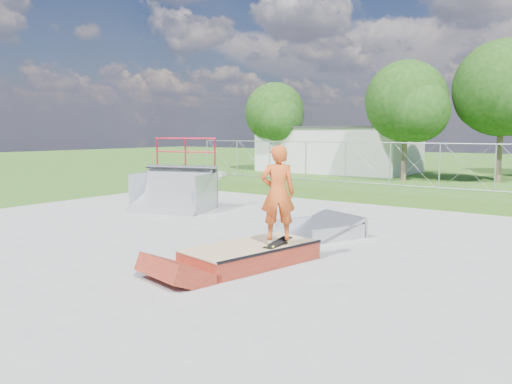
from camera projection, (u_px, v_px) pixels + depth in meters
ground at (233, 243)px, 12.30m from camera, size 120.00×120.00×0.00m
concrete_pad at (233, 242)px, 12.30m from camera, size 20.00×16.00×0.04m
grass_berm at (380, 194)px, 19.94m from camera, size 24.00×3.00×0.50m
grind_box at (251, 255)px, 10.21m from camera, size 1.92×3.01×0.41m
quarter_pipe at (172, 175)px, 17.07m from camera, size 3.00×2.74×2.51m
flat_bank_ramp at (320, 227)px, 12.95m from camera, size 2.26×2.31×0.51m
skateboard at (278, 243)px, 10.19m from camera, size 0.23×0.80×0.13m
skater at (278, 196)px, 10.07m from camera, size 0.84×0.80×1.92m
concrete_stairs at (206, 180)px, 24.19m from camera, size 1.50×1.60×0.80m
chain_link_fence at (390, 164)px, 20.61m from camera, size 20.00×0.06×1.80m
utility_building_flat at (339, 150)px, 34.51m from camera, size 10.00×6.00×3.00m
tree_left_near at (409, 104)px, 27.21m from camera, size 4.76×4.48×6.65m
tree_center at (508, 91)px, 26.11m from camera, size 5.44×5.12×7.60m
tree_left_far at (276, 115)px, 34.65m from camera, size 4.42×4.16×6.18m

